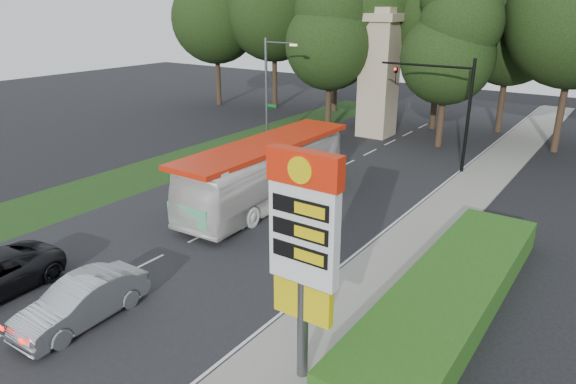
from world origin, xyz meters
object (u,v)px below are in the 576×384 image
Objects in this scene: gas_station_pylon at (304,239)px; streetlight_signs at (269,88)px; traffic_signal_mast at (449,98)px; monument at (379,73)px; transit_bus at (267,173)px; sedan_silver at (81,301)px.

gas_station_pylon is 25.74m from streetlight_signs.
traffic_signal_mast is 0.72× the size of monument.
streetlight_signs is 11.88m from transit_bus.
sedan_silver is (-4.18, -23.92, -3.90)m from traffic_signal_mast.
transit_bus is 2.60× the size of sedan_silver.
gas_station_pylon is 0.95× the size of traffic_signal_mast.
traffic_signal_mast reaches higher than gas_station_pylon.
gas_station_pylon is at bearing -68.20° from monument.
monument is at bearing 142.00° from traffic_signal_mast.
streetlight_signs reaches higher than gas_station_pylon.
gas_station_pylon is at bearing -51.04° from streetlight_signs.
streetlight_signs reaches higher than transit_bus.
gas_station_pylon reaches higher than transit_bus.
transit_bus is at bearing 95.30° from sedan_silver.
streetlight_signs is at bearing -171.08° from traffic_signal_mast.
streetlight_signs is 0.66× the size of transit_bus.
transit_bus is at bearing -117.31° from traffic_signal_mast.
traffic_signal_mast is 0.90× the size of streetlight_signs.
gas_station_pylon reaches higher than sedan_silver.
streetlight_signs reaches higher than sedan_silver.
streetlight_signs is at bearing -121.97° from monument.
traffic_signal_mast is at bearing 99.09° from gas_station_pylon.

